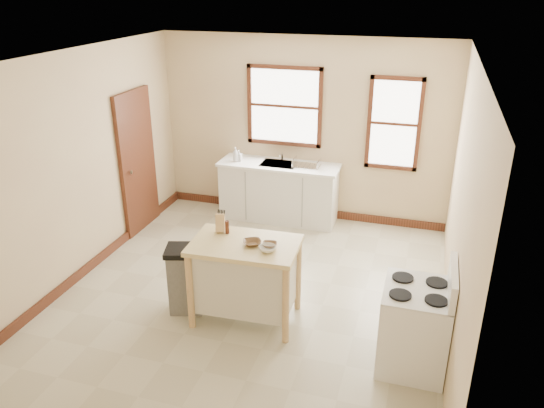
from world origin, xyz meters
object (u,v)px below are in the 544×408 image
Objects in this scene: soap_bottle_a at (236,155)px; bowl_a at (252,243)px; trash_bin at (186,279)px; bowl_c at (267,249)px; soap_bottle_b at (239,156)px; gas_stove at (415,316)px; pepper_grinder at (227,227)px; knife_block at (220,223)px; kitchen_island at (246,281)px; bowl_b at (270,245)px; dish_rack at (307,163)px.

bowl_a is at bearing -81.60° from soap_bottle_a.
bowl_c is at bearing -19.52° from trash_bin.
gas_stove is (2.85, -2.89, -0.44)m from soap_bottle_b.
pepper_grinder is 0.40m from bowl_a.
soap_bottle_a is 0.20× the size of gas_stove.
gas_stove is at bearing -47.47° from soap_bottle_b.
knife_block is 1.04× the size of bowl_a.
gas_stove is at bearing -10.98° from kitchen_island.
knife_block is at bearing 16.97° from trash_bin.
gas_stove is at bearing -9.92° from bowl_b.
dish_rack is at bearing 91.15° from bowl_a.
trash_bin is (-0.70, -0.04, -0.07)m from kitchen_island.
bowl_a is at bearing -69.12° from soap_bottle_b.
bowl_a is at bearing 155.88° from bowl_c.
knife_block is at bearing -110.42° from dish_rack.
dish_rack reaches higher than kitchen_island.
pepper_grinder is 0.61m from bowl_c.
gas_stove is (1.79, -2.95, -0.40)m from dish_rack.
trash_bin is at bearing -177.75° from bowl_a.
bowl_a is 1.24× the size of bowl_b.
bowl_c is at bearing -78.88° from soap_bottle_a.
pepper_grinder is 0.79m from trash_bin.
soap_bottle_a is 4.10m from gas_stove.
soap_bottle_a is 2.86m from bowl_a.
soap_bottle_b is 0.16× the size of gas_stove.
knife_block is at bearing -76.57° from soap_bottle_b.
pepper_grinder reaches higher than bowl_c.
bowl_b is (0.54, -0.16, -0.06)m from pepper_grinder.
pepper_grinder reaches higher than kitchen_island.
pepper_grinder is at bearing 168.37° from gas_stove.
bowl_c is 0.23× the size of trash_bin.
soap_bottle_a is at bearing 135.37° from gas_stove.
soap_bottle_a reaches higher than dish_rack.
soap_bottle_b is 2.58m from pepper_grinder.
bowl_c is at bearing 173.93° from gas_stove.
bowl_b reaches higher than trash_bin.
bowl_a is 1.07× the size of bowl_c.
knife_block is (0.72, -2.41, 0.01)m from soap_bottle_a.
dish_rack is 2.00× the size of knife_block.
kitchen_island is (1.03, -2.63, -0.54)m from soap_bottle_b.
pepper_grinder is 0.97× the size of bowl_b.
dish_rack is at bearing 121.24° from gas_stove.
bowl_b is at bearing -78.09° from soap_bottle_a.
kitchen_island is 1.02× the size of gas_stove.
kitchen_island is at bearing 172.52° from bowl_a.
bowl_b is (1.31, -2.62, -0.05)m from soap_bottle_b.
bowl_c is (0.25, -2.78, 0.00)m from dish_rack.
bowl_c is 1.60m from gas_stove.
gas_stove reaches higher than trash_bin.
pepper_grinder is 0.78× the size of bowl_a.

